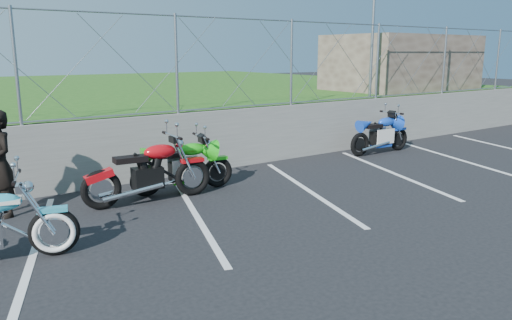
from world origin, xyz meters
TOP-DOWN VIEW (x-y plane):
  - ground at (0.00, 0.00)m, footprint 90.00×90.00m
  - retaining_wall at (0.00, 3.50)m, footprint 30.00×0.22m
  - grass_field at (0.00, 13.50)m, footprint 30.00×20.00m
  - stone_building at (10.50, 5.50)m, footprint 5.00×3.00m
  - chain_link_fence at (0.00, 3.50)m, footprint 28.00×0.03m
  - sign_pole at (7.20, 3.90)m, footprint 0.08×0.08m
  - parking_lines at (1.20, 1.00)m, footprint 18.29×4.31m
  - naked_orange at (-0.31, 1.98)m, footprint 2.30×0.78m
  - sportbike_green at (0.47, 2.25)m, footprint 1.98×0.70m
  - sportbike_blue at (6.25, 2.60)m, footprint 2.01×0.72m
  - person_standing at (-2.51, 2.60)m, footprint 0.51×0.68m

SIDE VIEW (x-z plane):
  - ground at x=0.00m, z-range 0.00..0.00m
  - parking_lines at x=1.20m, z-range 0.00..0.01m
  - sportbike_green at x=0.47m, z-range -0.07..0.96m
  - sportbike_blue at x=6.25m, z-range -0.07..0.97m
  - naked_orange at x=-0.31m, z-range -0.08..1.06m
  - retaining_wall at x=0.00m, z-range 0.00..1.30m
  - grass_field at x=0.00m, z-range 0.00..1.30m
  - person_standing at x=-2.51m, z-range 0.00..1.67m
  - stone_building at x=10.50m, z-range 1.30..3.10m
  - chain_link_fence at x=0.00m, z-range 1.30..3.30m
  - sign_pole at x=7.20m, z-range 1.30..4.30m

